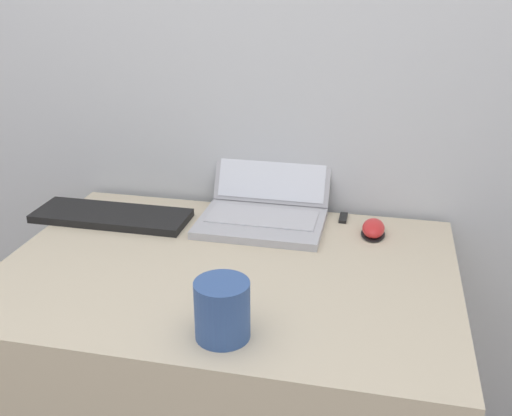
{
  "coord_description": "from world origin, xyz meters",
  "views": [
    {
      "loc": [
        0.33,
        -0.79,
        1.36
      ],
      "look_at": [
        0.03,
        0.53,
        0.79
      ],
      "focal_mm": 42.0,
      "sensor_mm": 36.0,
      "label": 1
    }
  ],
  "objects_px": {
    "laptop": "(265,202)",
    "drink_cup": "(222,309)",
    "usb_stick": "(343,218)",
    "external_keyboard": "(112,216)",
    "computer_mouse": "(373,229)"
  },
  "relations": [
    {
      "from": "laptop",
      "to": "drink_cup",
      "type": "relative_size",
      "value": 2.86
    },
    {
      "from": "laptop",
      "to": "drink_cup",
      "type": "bearing_deg",
      "value": -86.48
    },
    {
      "from": "drink_cup",
      "to": "usb_stick",
      "type": "xyz_separation_m",
      "value": [
        0.17,
        0.59,
        -0.05
      ]
    },
    {
      "from": "external_keyboard",
      "to": "drink_cup",
      "type": "bearing_deg",
      "value": -46.21
    },
    {
      "from": "laptop",
      "to": "drink_cup",
      "type": "xyz_separation_m",
      "value": [
        0.03,
        -0.55,
        0.01
      ]
    },
    {
      "from": "drink_cup",
      "to": "computer_mouse",
      "type": "xyz_separation_m",
      "value": [
        0.25,
        0.51,
        -0.04
      ]
    },
    {
      "from": "external_keyboard",
      "to": "usb_stick",
      "type": "bearing_deg",
      "value": 12.65
    },
    {
      "from": "usb_stick",
      "to": "drink_cup",
      "type": "bearing_deg",
      "value": -106.22
    },
    {
      "from": "laptop",
      "to": "computer_mouse",
      "type": "distance_m",
      "value": 0.29
    },
    {
      "from": "drink_cup",
      "to": "usb_stick",
      "type": "relative_size",
      "value": 1.88
    },
    {
      "from": "external_keyboard",
      "to": "usb_stick",
      "type": "height_order",
      "value": "external_keyboard"
    },
    {
      "from": "laptop",
      "to": "drink_cup",
      "type": "distance_m",
      "value": 0.55
    },
    {
      "from": "external_keyboard",
      "to": "usb_stick",
      "type": "distance_m",
      "value": 0.62
    },
    {
      "from": "laptop",
      "to": "usb_stick",
      "type": "relative_size",
      "value": 5.38
    },
    {
      "from": "computer_mouse",
      "to": "external_keyboard",
      "type": "xyz_separation_m",
      "value": [
        -0.69,
        -0.05,
        -0.01
      ]
    }
  ]
}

